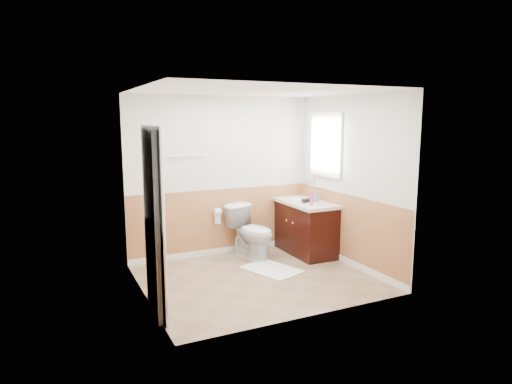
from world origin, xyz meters
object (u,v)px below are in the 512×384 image
vanity_cabinet (306,229)px  lotion_bottle (312,198)px  bath_mat (272,270)px  toilet (252,232)px  soap_dispenser (315,195)px

vanity_cabinet → lotion_bottle: bearing=-108.0°
bath_mat → lotion_bottle: 1.24m
toilet → vanity_cabinet: size_ratio=0.74×
bath_mat → vanity_cabinet: bearing=29.9°
toilet → lotion_bottle: lotion_bottle is taller
toilet → soap_dispenser: soap_dispenser is taller
toilet → vanity_cabinet: 0.90m
bath_mat → vanity_cabinet: (0.88, 0.51, 0.39)m
lotion_bottle → soap_dispenser: 0.33m
bath_mat → lotion_bottle: (0.78, 0.20, 0.95)m
lotion_bottle → soap_dispenser: (0.22, 0.25, -0.01)m
toilet → vanity_cabinet: bearing=-30.9°
toilet → bath_mat: size_ratio=1.02×
lotion_bottle → bath_mat: bearing=-165.8°
toilet → soap_dispenser: (1.00, -0.24, 0.54)m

